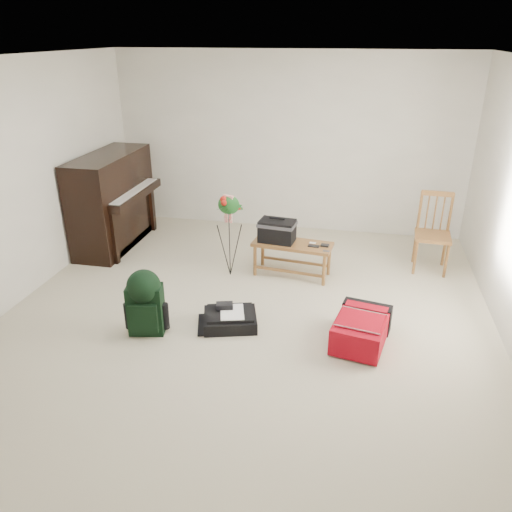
% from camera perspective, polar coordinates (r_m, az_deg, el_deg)
% --- Properties ---
extents(floor, '(5.00, 5.50, 0.01)m').
position_cam_1_polar(floor, '(5.17, -1.27, -7.26)').
color(floor, '#BDB298').
rests_on(floor, ground).
extents(ceiling, '(5.00, 5.50, 0.01)m').
position_cam_1_polar(ceiling, '(4.41, -1.58, 21.61)').
color(ceiling, white).
rests_on(ceiling, wall_back).
extents(wall_back, '(5.00, 0.04, 2.50)m').
position_cam_1_polar(wall_back, '(7.26, 3.67, 12.68)').
color(wall_back, silver).
rests_on(wall_back, floor).
extents(wall_left, '(0.04, 5.50, 2.50)m').
position_cam_1_polar(wall_left, '(5.73, -26.73, 6.99)').
color(wall_left, silver).
rests_on(wall_left, floor).
extents(piano, '(0.71, 1.50, 1.25)m').
position_cam_1_polar(piano, '(7.03, -15.98, 5.90)').
color(piano, black).
rests_on(piano, floor).
extents(bench, '(0.97, 0.48, 0.72)m').
position_cam_1_polar(bench, '(5.90, 2.95, 2.38)').
color(bench, olive).
rests_on(bench, floor).
extents(dining_chair, '(0.44, 0.44, 0.96)m').
position_cam_1_polar(dining_chair, '(6.42, 19.53, 2.44)').
color(dining_chair, olive).
rests_on(dining_chair, floor).
extents(red_suitcase, '(0.57, 0.75, 0.29)m').
position_cam_1_polar(red_suitcase, '(4.87, 11.91, -7.90)').
color(red_suitcase, '#AB0719').
rests_on(red_suitcase, floor).
extents(black_duffel, '(0.62, 0.54, 0.22)m').
position_cam_1_polar(black_duffel, '(5.04, -2.98, -7.14)').
color(black_duffel, black).
rests_on(black_duffel, floor).
extents(green_backpack, '(0.37, 0.34, 0.67)m').
position_cam_1_polar(green_backpack, '(4.90, -12.60, -4.85)').
color(green_backpack, black).
rests_on(green_backpack, floor).
extents(flower_stand, '(0.39, 0.39, 1.04)m').
position_cam_1_polar(flower_stand, '(5.88, -3.05, 2.30)').
color(flower_stand, black).
rests_on(flower_stand, floor).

